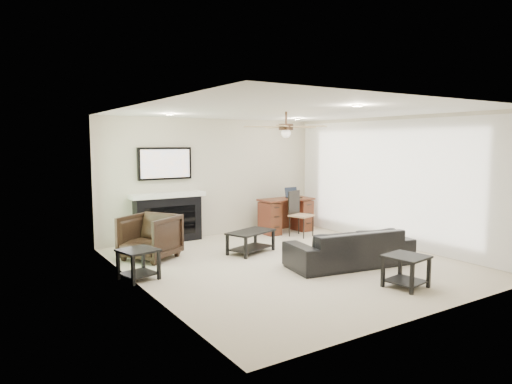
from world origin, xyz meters
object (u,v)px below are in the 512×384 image
desk (286,215)px  sofa (350,247)px  coffee_table (251,242)px  fireplace_unit (168,195)px  armchair (150,237)px

desk → sofa: bearing=-105.5°
sofa → desk: (0.78, 2.81, 0.08)m
coffee_table → fireplace_unit: fireplace_unit is taller
sofa → armchair: 3.37m
armchair → desk: bearing=69.1°
sofa → desk: size_ratio=1.69×
sofa → fireplace_unit: 3.78m
sofa → fireplace_unit: bearing=-51.3°
coffee_table → desk: bearing=15.8°
armchair → fireplace_unit: bearing=112.7°
coffee_table → desk: (1.68, 1.21, 0.18)m
coffee_table → desk: size_ratio=0.74×
armchair → coffee_table: 1.80m
coffee_table → fireplace_unit: bearing=99.4°
fireplace_unit → coffee_table: bearing=-60.6°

